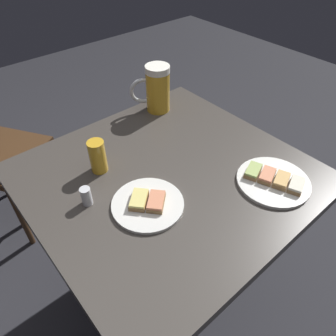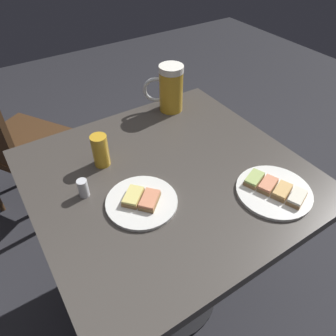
{
  "view_description": "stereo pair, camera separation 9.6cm",
  "coord_description": "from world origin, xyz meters",
  "px_view_note": "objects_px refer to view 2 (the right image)",
  "views": [
    {
      "loc": [
        -0.54,
        0.47,
        1.42
      ],
      "look_at": [
        0.0,
        0.0,
        0.78
      ],
      "focal_mm": 33.76,
      "sensor_mm": 36.0,
      "label": 1
    },
    {
      "loc": [
        -0.6,
        0.39,
        1.42
      ],
      "look_at": [
        0.0,
        0.0,
        0.78
      ],
      "focal_mm": 33.76,
      "sensor_mm": 36.0,
      "label": 2
    }
  ],
  "objects_px": {
    "plate_near": "(274,190)",
    "cafe_chair": "(5,137)",
    "plate_far": "(142,201)",
    "beer_glass_small": "(100,151)",
    "beer_mug": "(170,88)",
    "salt_shaker": "(83,188)"
  },
  "relations": [
    {
      "from": "plate_near",
      "to": "salt_shaker",
      "type": "height_order",
      "value": "salt_shaker"
    },
    {
      "from": "beer_glass_small",
      "to": "cafe_chair",
      "type": "distance_m",
      "value": 0.81
    },
    {
      "from": "beer_glass_small",
      "to": "plate_far",
      "type": "bearing_deg",
      "value": -174.04
    },
    {
      "from": "plate_far",
      "to": "salt_shaker",
      "type": "distance_m",
      "value": 0.17
    },
    {
      "from": "plate_near",
      "to": "cafe_chair",
      "type": "distance_m",
      "value": 1.27
    },
    {
      "from": "beer_mug",
      "to": "salt_shaker",
      "type": "relative_size",
      "value": 3.21
    },
    {
      "from": "plate_near",
      "to": "beer_mug",
      "type": "distance_m",
      "value": 0.55
    },
    {
      "from": "plate_far",
      "to": "beer_mug",
      "type": "xyz_separation_m",
      "value": [
        0.37,
        -0.34,
        0.08
      ]
    },
    {
      "from": "plate_far",
      "to": "cafe_chair",
      "type": "height_order",
      "value": "cafe_chair"
    },
    {
      "from": "salt_shaker",
      "to": "beer_glass_small",
      "type": "bearing_deg",
      "value": -45.39
    },
    {
      "from": "plate_far",
      "to": "cafe_chair",
      "type": "xyz_separation_m",
      "value": [
        0.93,
        0.25,
        -0.25
      ]
    },
    {
      "from": "plate_near",
      "to": "plate_far",
      "type": "xyz_separation_m",
      "value": [
        0.17,
        0.34,
        -0.0
      ]
    },
    {
      "from": "plate_near",
      "to": "beer_glass_small",
      "type": "xyz_separation_m",
      "value": [
        0.39,
        0.36,
        0.04
      ]
    },
    {
      "from": "plate_near",
      "to": "plate_far",
      "type": "relative_size",
      "value": 1.07
    },
    {
      "from": "plate_far",
      "to": "salt_shaker",
      "type": "xyz_separation_m",
      "value": [
        0.12,
        0.12,
        0.02
      ]
    },
    {
      "from": "plate_near",
      "to": "cafe_chair",
      "type": "xyz_separation_m",
      "value": [
        1.1,
        0.59,
        -0.25
      ]
    },
    {
      "from": "plate_near",
      "to": "salt_shaker",
      "type": "xyz_separation_m",
      "value": [
        0.29,
        0.46,
        0.02
      ]
    },
    {
      "from": "plate_near",
      "to": "plate_far",
      "type": "bearing_deg",
      "value": 63.17
    },
    {
      "from": "plate_near",
      "to": "plate_far",
      "type": "height_order",
      "value": "same"
    },
    {
      "from": "plate_far",
      "to": "beer_glass_small",
      "type": "height_order",
      "value": "beer_glass_small"
    },
    {
      "from": "beer_glass_small",
      "to": "salt_shaker",
      "type": "xyz_separation_m",
      "value": [
        -0.1,
        0.1,
        -0.03
      ]
    },
    {
      "from": "beer_glass_small",
      "to": "cafe_chair",
      "type": "xyz_separation_m",
      "value": [
        0.71,
        0.23,
        -0.3
      ]
    }
  ]
}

